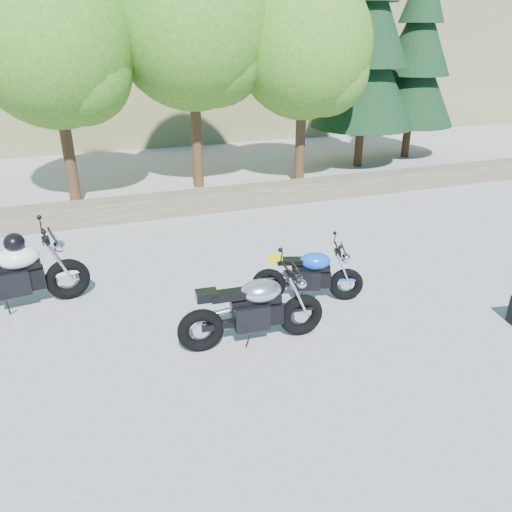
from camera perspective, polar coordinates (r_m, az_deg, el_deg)
The scene contains 10 objects.
ground at distance 7.37m, azimuth 1.11°, elevation -8.59°, with size 90.00×90.00×0.00m, color gray.
stone_wall at distance 12.09m, azimuth -7.99°, elevation 6.03°, with size 22.00×0.55×0.50m, color brown.
tree_decid_left at distance 12.93m, azimuth -21.75°, elevation 21.15°, with size 3.67×3.67×5.62m.
tree_decid_mid at distance 13.68m, azimuth -6.85°, elevation 24.35°, with size 4.08×4.08×6.24m.
tree_decid_right at distance 14.03m, azimuth 5.99°, elevation 22.17°, with size 3.54×3.54×5.41m.
conifer_near at distance 16.30m, azimuth 12.65°, elevation 22.69°, with size 3.17×3.17×7.06m.
conifer_far at distance 18.03m, azimuth 17.89°, elevation 20.96°, with size 2.82×2.82×6.27m.
silver_bike at distance 6.87m, azimuth -0.31°, elevation -6.25°, with size 2.09×0.66×1.05m.
white_bike at distance 8.49m, azimuth -26.25°, elevation -1.87°, with size 2.27×0.72×1.26m.
blue_bike at distance 8.01m, azimuth 6.04°, elevation -2.21°, with size 1.75×0.78×0.91m.
Camera 1 is at (-2.17, -5.79, 4.01)m, focal length 35.00 mm.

